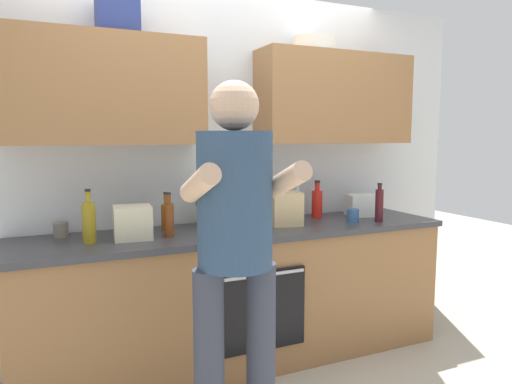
{
  "coord_description": "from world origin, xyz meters",
  "views": [
    {
      "loc": [
        -1.15,
        -2.78,
        1.5
      ],
      "look_at": [
        0.05,
        -0.1,
        1.15
      ],
      "focal_mm": 32.81,
      "sensor_mm": 36.0,
      "label": 1
    }
  ],
  "objects_px": {
    "bottle_hotsauce": "(317,203)",
    "cup_tea": "(353,216)",
    "person_standing": "(235,240)",
    "knife_block": "(244,209)",
    "bottle_syrup": "(166,216)",
    "bottle_wine": "(379,205)",
    "grocery_bag_produce": "(362,205)",
    "bottle_vinegar": "(169,219)",
    "bottle_water": "(297,204)",
    "potted_herb": "(208,206)",
    "cup_stoneware": "(61,230)",
    "bottle_oil": "(89,222)",
    "grocery_bag_rice": "(133,222)",
    "grocery_bag_bread": "(286,209)"
  },
  "relations": [
    {
      "from": "potted_herb",
      "to": "grocery_bag_produce",
      "type": "xyz_separation_m",
      "value": [
        1.2,
        -0.04,
        -0.06
      ]
    },
    {
      "from": "bottle_oil",
      "to": "knife_block",
      "type": "bearing_deg",
      "value": 5.04
    },
    {
      "from": "bottle_syrup",
      "to": "knife_block",
      "type": "height_order",
      "value": "knife_block"
    },
    {
      "from": "bottle_water",
      "to": "bottle_oil",
      "type": "height_order",
      "value": "bottle_oil"
    },
    {
      "from": "bottle_syrup",
      "to": "potted_herb",
      "type": "relative_size",
      "value": 0.96
    },
    {
      "from": "bottle_wine",
      "to": "potted_herb",
      "type": "relative_size",
      "value": 1.06
    },
    {
      "from": "bottle_wine",
      "to": "grocery_bag_produce",
      "type": "height_order",
      "value": "bottle_wine"
    },
    {
      "from": "bottle_wine",
      "to": "grocery_bag_rice",
      "type": "xyz_separation_m",
      "value": [
        -1.68,
        0.15,
        -0.02
      ]
    },
    {
      "from": "potted_herb",
      "to": "grocery_bag_bread",
      "type": "relative_size",
      "value": 1.16
    },
    {
      "from": "bottle_hotsauce",
      "to": "knife_block",
      "type": "xyz_separation_m",
      "value": [
        -0.62,
        -0.09,
        0.01
      ]
    },
    {
      "from": "cup_tea",
      "to": "grocery_bag_produce",
      "type": "bearing_deg",
      "value": 41.61
    },
    {
      "from": "bottle_syrup",
      "to": "bottle_hotsauce",
      "type": "relative_size",
      "value": 0.89
    },
    {
      "from": "person_standing",
      "to": "bottle_wine",
      "type": "relative_size",
      "value": 6.35
    },
    {
      "from": "bottle_vinegar",
      "to": "grocery_bag_rice",
      "type": "xyz_separation_m",
      "value": [
        -0.21,
        0.03,
        -0.01
      ]
    },
    {
      "from": "person_standing",
      "to": "cup_tea",
      "type": "distance_m",
      "value": 1.41
    },
    {
      "from": "bottle_water",
      "to": "knife_block",
      "type": "xyz_separation_m",
      "value": [
        -0.46,
        -0.11,
        0.01
      ]
    },
    {
      "from": "knife_block",
      "to": "grocery_bag_rice",
      "type": "distance_m",
      "value": 0.75
    },
    {
      "from": "bottle_vinegar",
      "to": "cup_tea",
      "type": "relative_size",
      "value": 2.88
    },
    {
      "from": "person_standing",
      "to": "cup_stoneware",
      "type": "relative_size",
      "value": 19.33
    },
    {
      "from": "bottle_wine",
      "to": "bottle_hotsauce",
      "type": "xyz_separation_m",
      "value": [
        -0.32,
        0.32,
        -0.01
      ]
    },
    {
      "from": "bottle_vinegar",
      "to": "cup_tea",
      "type": "height_order",
      "value": "bottle_vinegar"
    },
    {
      "from": "grocery_bag_produce",
      "to": "bottle_vinegar",
      "type": "bearing_deg",
      "value": -174.71
    },
    {
      "from": "cup_stoneware",
      "to": "potted_herb",
      "type": "height_order",
      "value": "potted_herb"
    },
    {
      "from": "bottle_vinegar",
      "to": "bottle_water",
      "type": "bearing_deg",
      "value": 12.47
    },
    {
      "from": "bottle_wine",
      "to": "bottle_syrup",
      "type": "distance_m",
      "value": 1.48
    },
    {
      "from": "bottle_water",
      "to": "grocery_bag_produce",
      "type": "xyz_separation_m",
      "value": [
        0.51,
        -0.08,
        -0.03
      ]
    },
    {
      "from": "bottle_hotsauce",
      "to": "grocery_bag_rice",
      "type": "xyz_separation_m",
      "value": [
        -1.37,
        -0.17,
        -0.01
      ]
    },
    {
      "from": "bottle_oil",
      "to": "cup_tea",
      "type": "xyz_separation_m",
      "value": [
        1.75,
        -0.07,
        -0.08
      ]
    },
    {
      "from": "bottle_hotsauce",
      "to": "cup_tea",
      "type": "distance_m",
      "value": 0.3
    },
    {
      "from": "bottle_water",
      "to": "grocery_bag_rice",
      "type": "height_order",
      "value": "bottle_water"
    },
    {
      "from": "grocery_bag_produce",
      "to": "bottle_wine",
      "type": "bearing_deg",
      "value": -98.66
    },
    {
      "from": "grocery_bag_produce",
      "to": "bottle_oil",
      "type": "bearing_deg",
      "value": -176.56
    },
    {
      "from": "bottle_vinegar",
      "to": "knife_block",
      "type": "relative_size",
      "value": 0.91
    },
    {
      "from": "bottle_oil",
      "to": "bottle_syrup",
      "type": "xyz_separation_m",
      "value": [
        0.48,
        0.17,
        -0.03
      ]
    },
    {
      "from": "bottle_water",
      "to": "cup_tea",
      "type": "relative_size",
      "value": 2.91
    },
    {
      "from": "grocery_bag_rice",
      "to": "bottle_syrup",
      "type": "bearing_deg",
      "value": 33.5
    },
    {
      "from": "bottle_hotsauce",
      "to": "grocery_bag_rice",
      "type": "relative_size",
      "value": 1.29
    },
    {
      "from": "bottle_wine",
      "to": "bottle_vinegar",
      "type": "bearing_deg",
      "value": 175.6
    },
    {
      "from": "cup_stoneware",
      "to": "grocery_bag_bread",
      "type": "height_order",
      "value": "grocery_bag_bread"
    },
    {
      "from": "bottle_wine",
      "to": "grocery_bag_produce",
      "type": "xyz_separation_m",
      "value": [
        0.04,
        0.25,
        -0.04
      ]
    },
    {
      "from": "bottle_wine",
      "to": "bottle_vinegar",
      "type": "distance_m",
      "value": 1.48
    },
    {
      "from": "cup_tea",
      "to": "bottle_syrup",
      "type": "bearing_deg",
      "value": 169.3
    },
    {
      "from": "bottle_syrup",
      "to": "grocery_bag_rice",
      "type": "relative_size",
      "value": 1.15
    },
    {
      "from": "bottle_water",
      "to": "bottle_syrup",
      "type": "xyz_separation_m",
      "value": [
        -0.97,
        -0.03,
        -0.01
      ]
    },
    {
      "from": "knife_block",
      "to": "person_standing",
      "type": "bearing_deg",
      "value": -115.07
    },
    {
      "from": "cup_stoneware",
      "to": "cup_tea",
      "type": "xyz_separation_m",
      "value": [
        1.89,
        -0.31,
        0.0
      ]
    },
    {
      "from": "bottle_syrup",
      "to": "cup_tea",
      "type": "height_order",
      "value": "bottle_syrup"
    },
    {
      "from": "cup_tea",
      "to": "knife_block",
      "type": "relative_size",
      "value": 0.32
    },
    {
      "from": "person_standing",
      "to": "grocery_bag_produce",
      "type": "bearing_deg",
      "value": 33.97
    },
    {
      "from": "bottle_water",
      "to": "potted_herb",
      "type": "xyz_separation_m",
      "value": [
        -0.69,
        -0.04,
        0.03
      ]
    }
  ]
}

